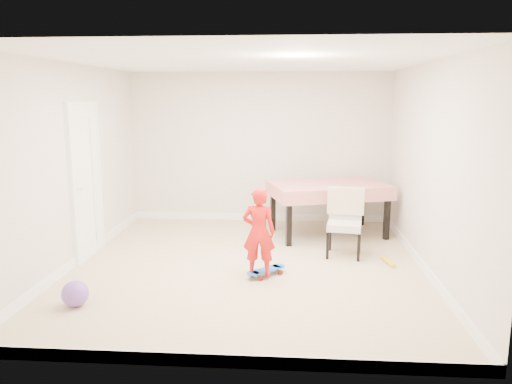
# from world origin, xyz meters

# --- Properties ---
(ground) EXTENTS (5.00, 5.00, 0.00)m
(ground) POSITION_xyz_m (0.00, 0.00, 0.00)
(ground) COLOR tan
(ground) RESTS_ON ground
(ceiling) EXTENTS (4.50, 5.00, 0.04)m
(ceiling) POSITION_xyz_m (0.00, 0.00, 2.58)
(ceiling) COLOR white
(ceiling) RESTS_ON wall_back
(wall_back) EXTENTS (4.50, 0.04, 2.60)m
(wall_back) POSITION_xyz_m (0.00, 2.48, 1.30)
(wall_back) COLOR beige
(wall_back) RESTS_ON ground
(wall_front) EXTENTS (4.50, 0.04, 2.60)m
(wall_front) POSITION_xyz_m (0.00, -2.48, 1.30)
(wall_front) COLOR beige
(wall_front) RESTS_ON ground
(wall_left) EXTENTS (0.04, 5.00, 2.60)m
(wall_left) POSITION_xyz_m (-2.23, 0.00, 1.30)
(wall_left) COLOR beige
(wall_left) RESTS_ON ground
(wall_right) EXTENTS (0.04, 5.00, 2.60)m
(wall_right) POSITION_xyz_m (2.23, 0.00, 1.30)
(wall_right) COLOR beige
(wall_right) RESTS_ON ground
(door) EXTENTS (0.11, 0.94, 2.11)m
(door) POSITION_xyz_m (-2.22, 0.30, 1.02)
(door) COLOR white
(door) RESTS_ON ground
(baseboard_back) EXTENTS (4.50, 0.02, 0.12)m
(baseboard_back) POSITION_xyz_m (0.00, 2.49, 0.06)
(baseboard_back) COLOR white
(baseboard_back) RESTS_ON ground
(baseboard_front) EXTENTS (4.50, 0.02, 0.12)m
(baseboard_front) POSITION_xyz_m (0.00, -2.49, 0.06)
(baseboard_front) COLOR white
(baseboard_front) RESTS_ON ground
(baseboard_left) EXTENTS (0.02, 5.00, 0.12)m
(baseboard_left) POSITION_xyz_m (-2.24, 0.00, 0.06)
(baseboard_left) COLOR white
(baseboard_left) RESTS_ON ground
(baseboard_right) EXTENTS (0.02, 5.00, 0.12)m
(baseboard_right) POSITION_xyz_m (2.24, 0.00, 0.06)
(baseboard_right) COLOR white
(baseboard_right) RESTS_ON ground
(dining_table) EXTENTS (2.02, 1.58, 0.84)m
(dining_table) POSITION_xyz_m (1.15, 1.62, 0.42)
(dining_table) COLOR red
(dining_table) RESTS_ON ground
(dining_chair) EXTENTS (0.60, 0.66, 0.93)m
(dining_chair) POSITION_xyz_m (1.30, 0.54, 0.47)
(dining_chair) COLOR beige
(dining_chair) RESTS_ON ground
(skateboard) EXTENTS (0.56, 0.54, 0.09)m
(skateboard) POSITION_xyz_m (0.26, -0.34, 0.04)
(skateboard) COLOR blue
(skateboard) RESTS_ON ground
(child) EXTENTS (0.40, 0.27, 1.09)m
(child) POSITION_xyz_m (0.18, -0.42, 0.54)
(child) COLOR red
(child) RESTS_ON ground
(balloon) EXTENTS (0.28, 0.28, 0.28)m
(balloon) POSITION_xyz_m (-1.69, -1.40, 0.14)
(balloon) COLOR #794EBC
(balloon) RESTS_ON ground
(foam_toy) EXTENTS (0.13, 0.40, 0.06)m
(foam_toy) POSITION_xyz_m (1.85, 0.24, 0.03)
(foam_toy) COLOR gold
(foam_toy) RESTS_ON ground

